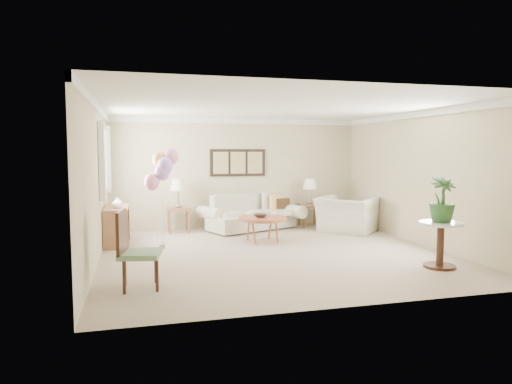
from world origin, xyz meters
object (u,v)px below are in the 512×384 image
balloon_cluster (162,168)px  accent_chair (134,248)px  sofa (251,216)px  armchair (347,215)px  coffee_table (262,219)px

balloon_cluster → accent_chair: bearing=-101.7°
sofa → armchair: bearing=-23.4°
accent_chair → sofa: bearing=57.4°
coffee_table → armchair: armchair is taller
sofa → balloon_cluster: balloon_cluster is taller
coffee_table → accent_chair: size_ratio=0.94×
balloon_cluster → armchair: bearing=10.3°
sofa → armchair: sofa is taller
coffee_table → accent_chair: 3.62m
sofa → balloon_cluster: 2.92m
coffee_table → armchair: size_ratio=0.81×
coffee_table → armchair: bearing=15.5°
armchair → sofa: bearing=23.4°
sofa → armchair: size_ratio=2.09×
sofa → accent_chair: (-2.62, -4.10, 0.22)m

